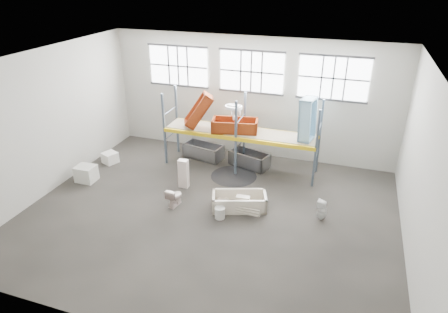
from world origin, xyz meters
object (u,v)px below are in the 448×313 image
at_px(blue_tub_upright, 308,119).
at_px(carton_near, 86,173).
at_px(bathtub_beige, 239,201).
at_px(toilet_white, 322,210).
at_px(cistern_tall, 184,174).
at_px(bucket, 220,213).
at_px(steel_tub_left, 204,151).
at_px(steel_tub_right, 249,159).
at_px(toilet_beige, 175,197).
at_px(rust_tub_flat, 235,126).

height_order(blue_tub_upright, carton_near, blue_tub_upright).
xyz_separation_m(bathtub_beige, toilet_white, (2.70, 0.23, 0.08)).
relative_size(cistern_tall, toilet_white, 1.58).
height_order(toilet_white, bucket, toilet_white).
height_order(steel_tub_left, steel_tub_right, steel_tub_left).
bearing_deg(bucket, toilet_beige, 172.09).
bearing_deg(rust_tub_flat, toilet_white, -34.73).
distance_m(toilet_white, steel_tub_right, 4.37).
bearing_deg(steel_tub_left, bathtub_beige, -52.06).
bearing_deg(carton_near, steel_tub_right, 30.13).
relative_size(toilet_white, blue_tub_upright, 0.44).
distance_m(rust_tub_flat, bucket, 3.99).
bearing_deg(toilet_white, toilet_beige, -73.66).
bearing_deg(rust_tub_flat, cistern_tall, -121.80).
relative_size(steel_tub_left, bucket, 4.26).
relative_size(bathtub_beige, toilet_beige, 2.73).
xyz_separation_m(steel_tub_right, blue_tub_upright, (2.22, -0.33, 2.10)).
bearing_deg(toilet_beige, steel_tub_left, -74.15).
relative_size(cistern_tall, rust_tub_flat, 0.62).
distance_m(steel_tub_right, carton_near, 6.41).
xyz_separation_m(bathtub_beige, steel_tub_left, (-2.58, 3.31, 0.04)).
bearing_deg(rust_tub_flat, toilet_beige, -108.05).
xyz_separation_m(steel_tub_left, blue_tub_upright, (4.28, -0.45, 2.09)).
distance_m(cistern_tall, rust_tub_flat, 2.78).
relative_size(rust_tub_flat, blue_tub_upright, 1.11).
distance_m(toilet_beige, blue_tub_upright, 5.52).
distance_m(toilet_beige, steel_tub_right, 4.05).
height_order(steel_tub_right, carton_near, carton_near).
bearing_deg(steel_tub_right, blue_tub_upright, -8.51).
relative_size(cistern_tall, carton_near, 1.54).
bearing_deg(blue_tub_upright, toilet_white, -69.05).
xyz_separation_m(bucket, carton_near, (-5.64, 0.73, 0.11)).
relative_size(steel_tub_right, rust_tub_flat, 0.91).
height_order(cistern_tall, steel_tub_right, cistern_tall).
height_order(cistern_tall, steel_tub_left, cistern_tall).
xyz_separation_m(toilet_white, bucket, (-3.13, -0.99, -0.15)).
relative_size(rust_tub_flat, bucket, 4.55).
height_order(cistern_tall, blue_tub_upright, blue_tub_upright).
bearing_deg(carton_near, toilet_white, 1.71).
bearing_deg(toilet_beige, steel_tub_right, -104.30).
bearing_deg(cistern_tall, carton_near, -168.56).
relative_size(toilet_white, rust_tub_flat, 0.39).
height_order(bathtub_beige, steel_tub_right, steel_tub_right).
distance_m(steel_tub_right, blue_tub_upright, 3.07).
height_order(toilet_beige, cistern_tall, cistern_tall).
xyz_separation_m(toilet_white, blue_tub_upright, (-1.01, 2.63, 2.05)).
bearing_deg(bucket, steel_tub_right, 91.30).
bearing_deg(toilet_white, steel_tub_right, -124.99).
distance_m(cistern_tall, toilet_white, 5.09).
relative_size(toilet_beige, rust_tub_flat, 0.37).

